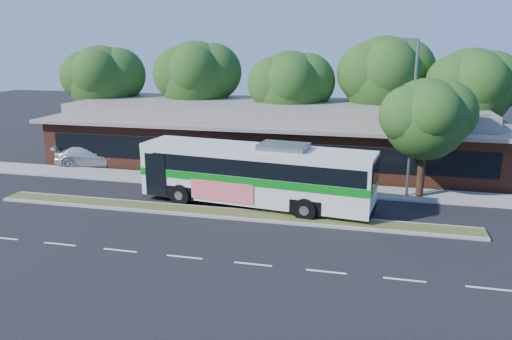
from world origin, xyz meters
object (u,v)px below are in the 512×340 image
object	(u,v)px
lamp_post	(412,114)
transit_bus	(256,171)
sedan	(93,155)
sidewalk_tree	(432,117)

from	to	relation	value
lamp_post	transit_bus	bearing A→B (deg)	-156.21
transit_bus	lamp_post	bearing A→B (deg)	31.08
sedan	sidewalk_tree	xyz separation A→B (m)	(23.18, -2.49, 3.95)
transit_bus	sedan	size ratio (longest dim) A/B	2.45
lamp_post	sedan	bearing A→B (deg)	173.04
sedan	sidewalk_tree	bearing A→B (deg)	-109.20
transit_bus	sedan	distance (m)	15.31
lamp_post	sidewalk_tree	xyz separation A→B (m)	(1.09, 0.21, -0.17)
transit_bus	sedan	world-z (taller)	transit_bus
lamp_post	transit_bus	distance (m)	9.40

